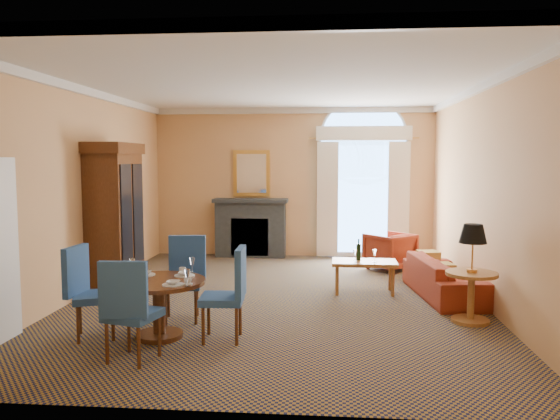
# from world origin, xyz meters

# --- Properties ---
(ground) EXTENTS (7.50, 7.50, 0.00)m
(ground) POSITION_xyz_m (0.00, 0.00, 0.00)
(ground) COLOR #12183A
(ground) RESTS_ON ground
(room_envelope) EXTENTS (6.04, 7.52, 3.45)m
(room_envelope) POSITION_xyz_m (-0.03, 0.67, 2.51)
(room_envelope) COLOR tan
(room_envelope) RESTS_ON ground
(armoire) EXTENTS (0.68, 1.20, 2.36)m
(armoire) POSITION_xyz_m (-2.72, 0.51, 1.14)
(armoire) COLOR #40200E
(armoire) RESTS_ON ground
(dining_table) EXTENTS (1.09, 1.09, 0.89)m
(dining_table) POSITION_xyz_m (-1.22, -1.92, 0.52)
(dining_table) COLOR #40200E
(dining_table) RESTS_ON ground
(dining_chair_north) EXTENTS (0.57, 0.57, 1.09)m
(dining_chair_north) POSITION_xyz_m (-1.12, -1.13, 0.62)
(dining_chair_north) COLOR navy
(dining_chair_north) RESTS_ON ground
(dining_chair_south) EXTENTS (0.59, 0.59, 1.09)m
(dining_chair_south) POSITION_xyz_m (-1.27, -2.77, 0.62)
(dining_chair_south) COLOR navy
(dining_chair_south) RESTS_ON ground
(dining_chair_east) EXTENTS (0.52, 0.51, 1.09)m
(dining_chair_east) POSITION_xyz_m (-0.36, -1.95, 0.62)
(dining_chair_east) COLOR navy
(dining_chair_east) RESTS_ON ground
(dining_chair_west) EXTENTS (0.63, 0.63, 1.09)m
(dining_chair_west) POSITION_xyz_m (-2.07, -2.00, 0.62)
(dining_chair_west) COLOR navy
(dining_chair_west) RESTS_ON ground
(sofa) EXTENTS (1.02, 2.10, 0.59)m
(sofa) POSITION_xyz_m (2.55, 0.35, 0.30)
(sofa) COLOR #9B321C
(sofa) RESTS_ON ground
(armchair) EXTENTS (1.08, 1.08, 0.71)m
(armchair) POSITION_xyz_m (1.94, 2.37, 0.35)
(armchair) COLOR #9B321C
(armchair) RESTS_ON ground
(coffee_table) EXTENTS (1.02, 0.58, 0.85)m
(coffee_table) POSITION_xyz_m (1.33, 0.48, 0.47)
(coffee_table) COLOR #A16530
(coffee_table) RESTS_ON ground
(side_table) EXTENTS (0.66, 0.66, 1.25)m
(side_table) POSITION_xyz_m (2.60, -0.98, 0.78)
(side_table) COLOR #A16530
(side_table) RESTS_ON ground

